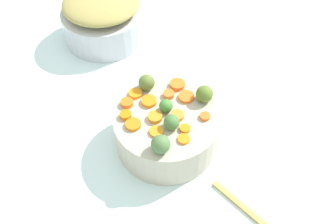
% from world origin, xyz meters
% --- Properties ---
extents(tabletop, '(2.40, 2.40, 0.02)m').
position_xyz_m(tabletop, '(0.00, 0.00, 0.01)').
color(tabletop, silver).
rests_on(tabletop, ground).
extents(serving_bowl_carrots, '(0.26, 0.26, 0.11)m').
position_xyz_m(serving_bowl_carrots, '(-0.00, 0.01, 0.07)').
color(serving_bowl_carrots, '#BBAE98').
rests_on(serving_bowl_carrots, tabletop).
extents(metal_pot, '(0.27, 0.27, 0.10)m').
position_xyz_m(metal_pot, '(-0.17, -0.44, 0.07)').
color(metal_pot, '#BCBAC3').
rests_on(metal_pot, tabletop).
extents(stuffing_mound, '(0.24, 0.24, 0.06)m').
position_xyz_m(stuffing_mound, '(-0.17, -0.44, 0.15)').
color(stuffing_mound, tan).
rests_on(stuffing_mound, metal_pot).
extents(carrot_slice_0, '(0.05, 0.05, 0.01)m').
position_xyz_m(carrot_slice_0, '(0.07, -0.02, 0.13)').
color(carrot_slice_0, orange).
rests_on(carrot_slice_0, serving_bowl_carrots).
extents(carrot_slice_1, '(0.05, 0.05, 0.01)m').
position_xyz_m(carrot_slice_1, '(-0.09, -0.04, 0.13)').
color(carrot_slice_1, orange).
rests_on(carrot_slice_1, serving_bowl_carrots).
extents(carrot_slice_2, '(0.04, 0.04, 0.01)m').
position_xyz_m(carrot_slice_2, '(0.02, 0.09, 0.13)').
color(carrot_slice_2, orange).
rests_on(carrot_slice_2, serving_bowl_carrots).
extents(carrot_slice_3, '(0.04, 0.04, 0.01)m').
position_xyz_m(carrot_slice_3, '(-0.02, 0.03, 0.13)').
color(carrot_slice_3, orange).
rests_on(carrot_slice_3, serving_bowl_carrots).
extents(carrot_slice_4, '(0.05, 0.05, 0.01)m').
position_xyz_m(carrot_slice_4, '(0.02, -0.00, 0.13)').
color(carrot_slice_4, orange).
rests_on(carrot_slice_4, serving_bowl_carrots).
extents(carrot_slice_5, '(0.03, 0.03, 0.01)m').
position_xyz_m(carrot_slice_5, '(-0.00, 0.07, 0.13)').
color(carrot_slice_5, orange).
rests_on(carrot_slice_5, serving_bowl_carrots).
extents(carrot_slice_6, '(0.04, 0.04, 0.01)m').
position_xyz_m(carrot_slice_6, '(0.04, -0.08, 0.13)').
color(carrot_slice_6, orange).
rests_on(carrot_slice_6, serving_bowl_carrots).
extents(carrot_slice_7, '(0.05, 0.05, 0.01)m').
position_xyz_m(carrot_slice_7, '(0.01, -0.09, 0.13)').
color(carrot_slice_7, orange).
rests_on(carrot_slice_7, serving_bowl_carrots).
extents(carrot_slice_8, '(0.05, 0.05, 0.01)m').
position_xyz_m(carrot_slice_8, '(-0.07, 0.01, 0.13)').
color(carrot_slice_8, orange).
rests_on(carrot_slice_8, serving_bowl_carrots).
extents(carrot_slice_9, '(0.05, 0.05, 0.01)m').
position_xyz_m(carrot_slice_9, '(-0.00, -0.05, 0.13)').
color(carrot_slice_9, orange).
rests_on(carrot_slice_9, serving_bowl_carrots).
extents(carrot_slice_10, '(0.03, 0.03, 0.01)m').
position_xyz_m(carrot_slice_10, '(-0.06, 0.08, 0.13)').
color(carrot_slice_10, orange).
rests_on(carrot_slice_10, serving_bowl_carrots).
extents(carrot_slice_11, '(0.04, 0.04, 0.01)m').
position_xyz_m(carrot_slice_11, '(0.07, -0.05, 0.13)').
color(carrot_slice_11, orange).
rests_on(carrot_slice_11, serving_bowl_carrots).
extents(carrot_slice_12, '(0.04, 0.04, 0.01)m').
position_xyz_m(carrot_slice_12, '(0.05, 0.03, 0.13)').
color(carrot_slice_12, orange).
rests_on(carrot_slice_12, serving_bowl_carrots).
extents(carrot_slice_13, '(0.04, 0.04, 0.01)m').
position_xyz_m(carrot_slice_13, '(-0.05, -0.03, 0.13)').
color(carrot_slice_13, orange).
rests_on(carrot_slice_13, serving_bowl_carrots).
extents(brussels_sprout_0, '(0.04, 0.04, 0.04)m').
position_xyz_m(brussels_sprout_0, '(0.08, 0.07, 0.15)').
color(brussels_sprout_0, '#4F733E').
rests_on(brussels_sprout_0, serving_bowl_carrots).
extents(brussels_sprout_1, '(0.03, 0.03, 0.03)m').
position_xyz_m(brussels_sprout_1, '(-0.01, -0.00, 0.14)').
color(brussels_sprout_1, '#458131').
rests_on(brussels_sprout_1, serving_bowl_carrots).
extents(brussels_sprout_2, '(0.04, 0.04, 0.04)m').
position_xyz_m(brussels_sprout_2, '(-0.10, 0.04, 0.15)').
color(brussels_sprout_2, '#5A7328').
rests_on(brussels_sprout_2, serving_bowl_carrots).
extents(brussels_sprout_3, '(0.04, 0.04, 0.04)m').
position_xyz_m(brussels_sprout_3, '(0.02, 0.04, 0.15)').
color(brussels_sprout_3, '#497237').
rests_on(brussels_sprout_3, serving_bowl_carrots).
extents(brussels_sprout_4, '(0.04, 0.04, 0.04)m').
position_xyz_m(brussels_sprout_4, '(-0.03, -0.09, 0.15)').
color(brussels_sprout_4, '#5C6E2F').
rests_on(brussels_sprout_4, serving_bowl_carrots).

